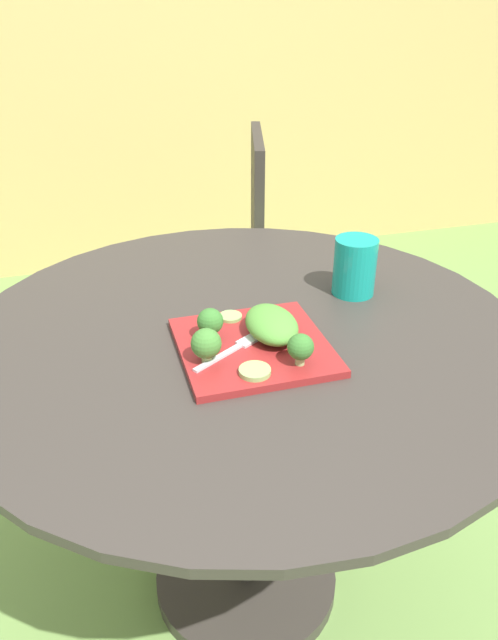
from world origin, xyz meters
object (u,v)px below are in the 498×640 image
Objects in this scene: salad_plate at (253,346)px; drinking_glass at (354,269)px; fork at (233,349)px; patio_chair at (224,248)px.

drinking_glass is (0.27, 0.16, 0.05)m from salad_plate.
drinking_glass is at bearing 29.61° from fork.
patio_chair reaches higher than drinking_glass.
fork is at bearing -150.39° from drinking_glass.
fork is (-0.23, -0.98, 0.22)m from patio_chair.
patio_chair is 0.85m from drinking_glass.
patio_chair is at bearing 95.91° from drinking_glass.
patio_chair reaches higher than fork.
fork is at bearing -161.39° from salad_plate.
fork is (-0.04, -0.01, 0.01)m from salad_plate.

